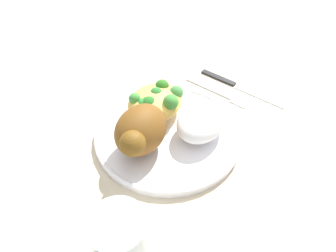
# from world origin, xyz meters

# --- Properties ---
(ground_plane) EXTENTS (2.00, 2.00, 0.00)m
(ground_plane) POSITION_xyz_m (0.00, 0.00, 0.00)
(ground_plane) COLOR beige
(plate) EXTENTS (0.25, 0.25, 0.02)m
(plate) POSITION_xyz_m (0.00, 0.00, 0.01)
(plate) COLOR white
(plate) RESTS_ON ground_plane
(roasted_chicken) EXTENTS (0.11, 0.07, 0.08)m
(roasted_chicken) POSITION_xyz_m (0.06, -0.01, 0.05)
(roasted_chicken) COLOR brown
(roasted_chicken) RESTS_ON plate
(rice_pile) EXTENTS (0.10, 0.08, 0.05)m
(rice_pile) POSITION_xyz_m (-0.03, 0.05, 0.04)
(rice_pile) COLOR white
(rice_pile) RESTS_ON plate
(mac_cheese_with_broccoli) EXTENTS (0.11, 0.09, 0.05)m
(mac_cheese_with_broccoli) POSITION_xyz_m (-0.03, -0.05, 0.04)
(mac_cheese_with_broccoli) COLOR #F1BD53
(mac_cheese_with_broccoli) RESTS_ON plate
(fork) EXTENTS (0.03, 0.14, 0.01)m
(fork) POSITION_xyz_m (-0.16, 0.03, 0.00)
(fork) COLOR silver
(fork) RESTS_ON ground_plane
(knife) EXTENTS (0.03, 0.19, 0.01)m
(knife) POSITION_xyz_m (-0.20, 0.04, 0.00)
(knife) COLOR black
(knife) RESTS_ON ground_plane
(water_glass) EXTENTS (0.07, 0.07, 0.08)m
(water_glass) POSITION_xyz_m (0.20, 0.06, 0.04)
(water_glass) COLOR silver
(water_glass) RESTS_ON ground_plane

